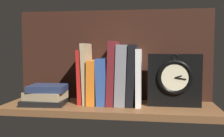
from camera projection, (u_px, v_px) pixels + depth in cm
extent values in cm
cube|color=brown|center=(109.00, 108.00, 101.07)|extent=(82.79, 25.01, 2.50)
cube|color=black|center=(113.00, 55.00, 111.23)|extent=(82.79, 1.20, 38.26)
cube|color=red|center=(82.00, 76.00, 104.85)|extent=(2.21, 12.02, 21.52)
cube|color=tan|center=(87.00, 73.00, 104.46)|extent=(2.74, 12.98, 24.03)
cube|color=orange|center=(94.00, 82.00, 104.32)|extent=(3.46, 14.58, 17.31)
cube|color=#2D4C8E|center=(104.00, 81.00, 103.72)|extent=(4.56, 14.57, 18.20)
cube|color=maroon|center=(113.00, 73.00, 102.93)|extent=(3.68, 15.35, 24.95)
cube|color=gray|center=(122.00, 74.00, 102.45)|extent=(4.84, 15.27, 23.57)
cube|color=black|center=(132.00, 74.00, 101.91)|extent=(3.90, 15.67, 23.61)
cube|color=silver|center=(139.00, 77.00, 101.59)|extent=(2.22, 16.37, 21.80)
cube|color=black|center=(174.00, 80.00, 98.77)|extent=(19.98, 5.51, 19.98)
torus|color=black|center=(175.00, 77.00, 95.56)|extent=(13.06, 1.60, 13.06)
cylinder|color=beige|center=(175.00, 77.00, 95.56)|extent=(10.54, 0.60, 10.54)
cube|color=black|center=(178.00, 77.00, 94.86)|extent=(2.55, 0.30, 1.06)
cube|color=black|center=(181.00, 78.00, 94.79)|extent=(4.13, 0.30, 0.85)
torus|color=black|center=(175.00, 57.00, 95.36)|extent=(2.44, 0.44, 2.44)
cube|color=black|center=(45.00, 101.00, 102.26)|extent=(17.55, 14.59, 2.03)
cube|color=#9E8966|center=(46.00, 95.00, 102.00)|extent=(15.81, 11.78, 3.01)
cube|color=#232D4C|center=(48.00, 88.00, 102.45)|extent=(14.88, 11.97, 2.53)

